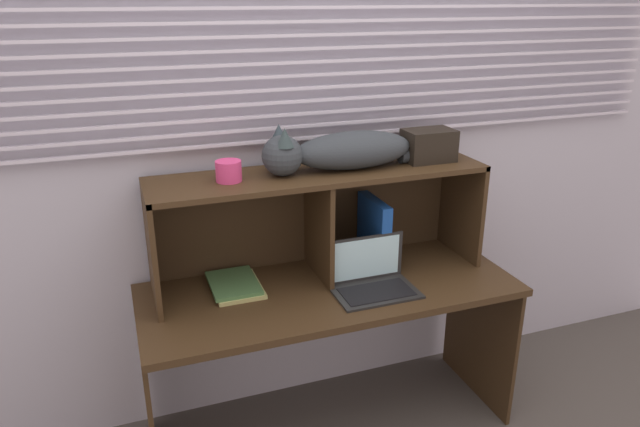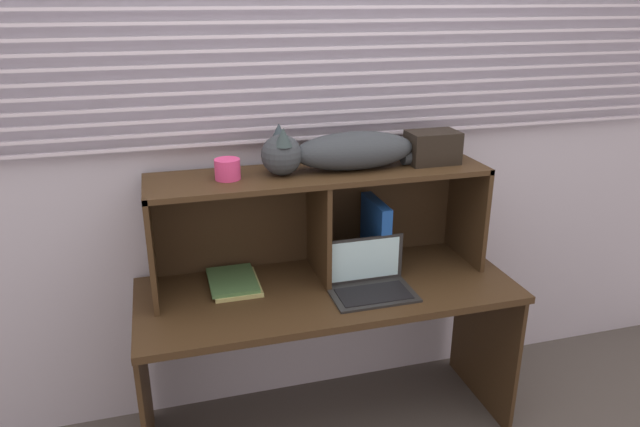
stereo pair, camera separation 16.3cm
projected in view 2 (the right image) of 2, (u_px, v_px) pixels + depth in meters
The scene contains 9 objects.
back_panel_with_blinds at pixel (306, 136), 2.52m from camera, with size 4.40×0.08×2.50m.
desk at pixel (328, 314), 2.45m from camera, with size 1.54×0.61×0.70m.
hutch_shelf_unit at pixel (318, 201), 2.44m from camera, with size 1.38×0.34×0.46m.
cat at pixel (342, 151), 2.35m from camera, with size 0.85×0.19×0.20m.
laptop at pixel (370, 281), 2.37m from camera, with size 0.34×0.22×0.21m.
binder_upright at pixel (375, 235), 2.53m from camera, with size 0.05×0.26×0.31m, color #18479C.
book_stack at pixel (234, 282), 2.42m from camera, with size 0.20×0.27×0.03m.
small_basket at pixel (227, 169), 2.25m from camera, with size 0.10×0.10×0.08m, color #DA3D79.
storage_box at pixel (433, 147), 2.46m from camera, with size 0.21×0.14×0.13m, color black.
Camera 2 is at (-0.62, -1.85, 1.84)m, focal length 32.94 mm.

